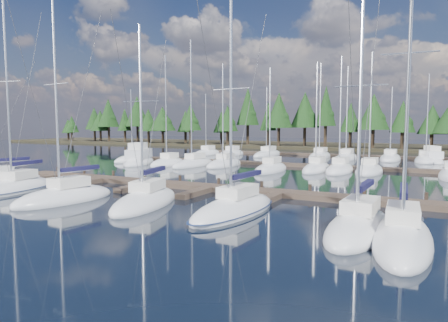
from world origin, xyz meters
The scene contains 14 objects.
ground centered at (0.00, 30.00, 0.00)m, with size 260.00×260.00×0.00m, color black.
far_shore centered at (0.00, 90.00, 0.30)m, with size 220.00×30.00×0.60m, color #2C2718.
main_dock centered at (0.00, 17.36, 0.20)m, with size 44.00×6.13×0.90m.
back_docks centered at (0.00, 49.58, 0.20)m, with size 50.00×21.80×0.40m.
front_sailboat_1 centered at (-14.15, 9.95, 0.30)m, with size 4.77×8.80×16.20m.
front_sailboat_2 centered at (-6.99, 8.75, 0.30)m, with size 3.82×8.16×15.03m.
front_sailboat_3 centered at (-0.90, 10.21, 0.28)m, with size 4.73×8.87×12.70m.
front_sailboat_4 centered at (5.56, 10.77, 0.28)m, with size 3.46×9.38×13.75m.
front_sailboat_5 centered at (13.06, 9.66, 0.29)m, with size 3.14×8.28×13.30m.
front_sailboat_6 centered at (15.14, 8.68, 0.30)m, with size 3.09×9.10×15.50m.
back_sailboat_rows centered at (0.22, 45.02, 0.27)m, with size 46.15×32.64×17.34m.
motor_yacht_left centered at (-20.62, 33.44, 0.54)m, with size 6.96×10.40×4.96m.
motor_yacht_right centered at (16.16, 55.42, 0.45)m, with size 5.12×8.47×4.01m.
tree_line centered at (0.48, 80.17, 7.49)m, with size 188.38×11.48×14.48m.
Camera 1 is at (16.17, -11.02, 5.42)m, focal length 32.00 mm.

